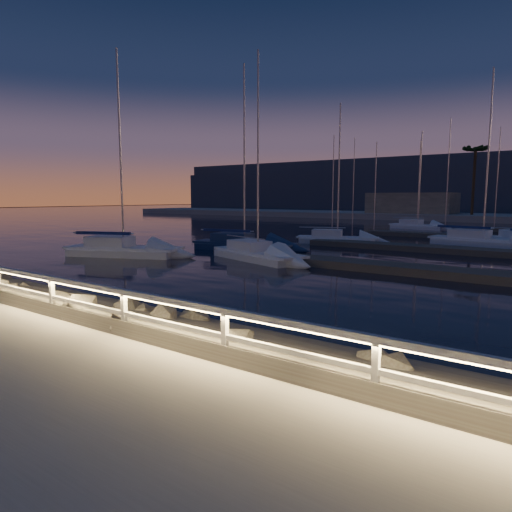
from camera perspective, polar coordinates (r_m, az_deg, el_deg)
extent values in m
plane|color=#A39D93|center=(9.69, -8.53, -11.70)|extent=(400.00, 400.00, 0.00)
cube|color=#A39D93|center=(8.25, -21.22, -16.35)|extent=(240.00, 5.00, 0.20)
cube|color=#69665A|center=(10.85, -2.87, -11.19)|extent=(240.00, 3.45, 1.29)
plane|color=black|center=(10.14, -8.40, -18.12)|extent=(400.00, 400.00, 0.00)
cube|color=silver|center=(13.42, -24.13, -4.68)|extent=(0.11, 0.11, 1.00)
cube|color=silver|center=(10.98, -16.14, -6.90)|extent=(0.11, 0.11, 1.00)
cube|color=silver|center=(8.89, -3.90, -9.99)|extent=(0.11, 0.11, 1.00)
cube|color=silver|center=(7.45, 14.73, -13.72)|extent=(0.11, 0.11, 1.00)
cube|color=silver|center=(9.41, -8.65, -5.93)|extent=(44.00, 0.12, 0.12)
cube|color=silver|center=(9.54, -8.59, -8.86)|extent=(44.00, 0.09, 0.09)
cube|color=#FFCE72|center=(9.42, -8.73, -6.43)|extent=(44.00, 0.04, 0.03)
sphere|color=#69665A|center=(12.71, -11.78, -8.35)|extent=(1.01, 1.01, 1.01)
sphere|color=#69665A|center=(9.00, 28.43, -15.90)|extent=(0.74, 0.74, 0.74)
sphere|color=#69665A|center=(9.78, 23.51, -14.61)|extent=(0.91, 0.91, 0.91)
sphere|color=#69665A|center=(15.69, -22.79, -5.52)|extent=(0.72, 0.72, 0.72)
sphere|color=#69665A|center=(11.56, -15.74, -8.60)|extent=(0.86, 0.86, 0.86)
cube|color=#5E574E|center=(23.70, 19.55, -1.68)|extent=(22.00, 2.00, 0.40)
cube|color=#5E574E|center=(33.35, 24.37, 0.59)|extent=(22.00, 2.00, 0.40)
cube|color=#5E574E|center=(45.13, 27.41, 2.02)|extent=(22.00, 2.00, 0.40)
cube|color=#5E574E|center=(57.01, 29.18, 2.86)|extent=(22.00, 2.00, 0.40)
cube|color=gray|center=(84.16, 18.92, 6.05)|extent=(14.00, 8.00, 4.00)
cylinder|color=#473721|center=(79.88, 25.56, 8.44)|extent=(0.44, 0.44, 10.50)
cube|color=#333D4F|center=(160.91, 11.42, 8.23)|extent=(120.00, 25.00, 18.00)
cube|color=white|center=(30.48, -16.17, 0.28)|extent=(7.35, 4.77, 0.59)
cube|color=white|center=(30.44, -16.20, 0.99)|extent=(7.76, 4.67, 0.16)
cube|color=white|center=(30.89, -17.78, 1.72)|extent=(3.17, 2.64, 0.70)
cylinder|color=#A1A0A5|center=(30.41, -16.62, 12.62)|extent=(0.13, 0.13, 12.13)
cylinder|color=#A1A0A5|center=(31.10, -18.58, 2.72)|extent=(4.08, 1.71, 0.09)
cube|color=white|center=(27.41, 0.24, -0.19)|extent=(6.99, 4.21, 0.52)
cube|color=white|center=(27.37, 0.24, 0.50)|extent=(7.41, 4.07, 0.14)
cube|color=white|center=(28.08, -0.86, 1.35)|extent=(2.97, 2.39, 0.61)
cylinder|color=#A1A0A5|center=(27.29, 0.25, 12.79)|extent=(0.11, 0.11, 11.51)
cylinder|color=#A1A0A5|center=(28.41, -1.40, 2.37)|extent=(3.95, 1.39, 0.08)
cube|color=white|center=(37.99, 10.13, 1.81)|extent=(6.41, 3.98, 0.52)
cube|color=white|center=(37.96, 10.14, 2.30)|extent=(6.79, 3.87, 0.14)
cube|color=white|center=(38.03, 8.89, 2.83)|extent=(2.74, 2.24, 0.61)
cylinder|color=#A1A0A5|center=(37.88, 10.33, 10.43)|extent=(0.11, 0.11, 10.56)
cylinder|color=#A1A0A5|center=(38.04, 8.27, 3.56)|extent=(3.60, 1.37, 0.08)
cube|color=navy|center=(32.72, -1.44, 1.04)|extent=(7.34, 3.50, 0.55)
cube|color=navy|center=(32.68, -1.44, 1.65)|extent=(7.86, 3.26, 0.15)
cube|color=navy|center=(33.11, -2.95, 2.32)|extent=(3.00, 2.20, 0.65)
cylinder|color=#A1A0A5|center=(32.65, -1.48, 12.57)|extent=(0.12, 0.12, 12.23)
cylinder|color=#A1A0A5|center=(33.30, -3.69, 3.21)|extent=(4.35, 0.82, 0.08)
cube|color=white|center=(39.57, 26.47, 1.37)|extent=(7.59, 3.45, 0.57)
cube|color=white|center=(39.54, 26.50, 1.89)|extent=(8.14, 3.18, 0.16)
cube|color=white|center=(39.82, 25.14, 2.53)|extent=(3.08, 2.22, 0.67)
cylinder|color=#A1A0A5|center=(39.54, 27.04, 11.24)|extent=(0.12, 0.12, 12.70)
cylinder|color=#A1A0A5|center=(39.95, 24.49, 3.32)|extent=(4.54, 0.73, 0.08)
cube|color=white|center=(57.38, 19.58, 3.34)|extent=(6.45, 3.09, 0.52)
cube|color=white|center=(57.36, 19.59, 3.67)|extent=(6.90, 2.88, 0.14)
cube|color=white|center=(57.72, 18.84, 4.06)|extent=(2.63, 1.94, 0.62)
cylinder|color=#A1A0A5|center=(57.31, 19.83, 9.13)|extent=(0.11, 0.11, 10.73)
cylinder|color=#A1A0A5|center=(57.90, 18.48, 4.55)|extent=(3.82, 0.74, 0.08)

